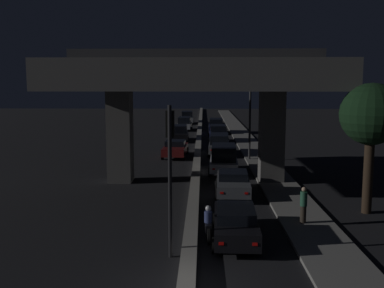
{
  "coord_description": "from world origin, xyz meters",
  "views": [
    {
      "loc": [
        0.5,
        -12.66,
        6.27
      ],
      "look_at": [
        -0.43,
        23.86,
        1.34
      ],
      "focal_mm": 42.0,
      "sensor_mm": 36.0,
      "label": 1
    }
  ],
  "objects_px": {
    "car_dark_red_lead_oncoming": "(175,148)",
    "car_white_third": "(224,158)",
    "car_grey_second": "(233,182)",
    "motorcycle_black_filtering_near": "(208,225)",
    "car_black_lead": "(235,222)",
    "pedestrian_on_sidewalk": "(304,205)",
    "car_grey_fourth": "(219,144)",
    "car_silver_third_oncoming": "(185,123)",
    "traffic_light_left_of_median": "(170,155)",
    "car_black_second_oncoming": "(179,133)",
    "car_dark_blue_fifth": "(218,133)",
    "car_dark_blue_sixth": "(216,126)",
    "street_lamp": "(247,100)",
    "car_silver_fourth_oncoming": "(187,117)"
  },
  "relations": [
    {
      "from": "car_dark_red_lead_oncoming",
      "to": "car_white_third",
      "type": "bearing_deg",
      "value": 32.2
    },
    {
      "from": "car_grey_second",
      "to": "motorcycle_black_filtering_near",
      "type": "bearing_deg",
      "value": 170.88
    },
    {
      "from": "car_grey_second",
      "to": "motorcycle_black_filtering_near",
      "type": "height_order",
      "value": "motorcycle_black_filtering_near"
    },
    {
      "from": "car_black_lead",
      "to": "pedestrian_on_sidewalk",
      "type": "relative_size",
      "value": 2.93
    },
    {
      "from": "car_grey_second",
      "to": "car_grey_fourth",
      "type": "bearing_deg",
      "value": 3.26
    },
    {
      "from": "car_white_third",
      "to": "car_dark_red_lead_oncoming",
      "type": "relative_size",
      "value": 0.97
    },
    {
      "from": "car_grey_fourth",
      "to": "car_dark_red_lead_oncoming",
      "type": "height_order",
      "value": "car_grey_fourth"
    },
    {
      "from": "car_silver_third_oncoming",
      "to": "pedestrian_on_sidewalk",
      "type": "height_order",
      "value": "car_silver_third_oncoming"
    },
    {
      "from": "car_silver_third_oncoming",
      "to": "pedestrian_on_sidewalk",
      "type": "distance_m",
      "value": 41.5
    },
    {
      "from": "traffic_light_left_of_median",
      "to": "car_black_second_oncoming",
      "type": "relative_size",
      "value": 1.13
    },
    {
      "from": "traffic_light_left_of_median",
      "to": "pedestrian_on_sidewalk",
      "type": "distance_m",
      "value": 7.24
    },
    {
      "from": "car_dark_blue_fifth",
      "to": "car_dark_blue_sixth",
      "type": "height_order",
      "value": "car_dark_blue_sixth"
    },
    {
      "from": "car_dark_blue_fifth",
      "to": "motorcycle_black_filtering_near",
      "type": "relative_size",
      "value": 2.1
    },
    {
      "from": "street_lamp",
      "to": "motorcycle_black_filtering_near",
      "type": "bearing_deg",
      "value": -100.01
    },
    {
      "from": "car_dark_blue_sixth",
      "to": "motorcycle_black_filtering_near",
      "type": "xyz_separation_m",
      "value": [
        -1.38,
        -39.07,
        -0.39
      ]
    },
    {
      "from": "car_black_lead",
      "to": "car_black_second_oncoming",
      "type": "relative_size",
      "value": 0.97
    },
    {
      "from": "pedestrian_on_sidewalk",
      "to": "car_dark_blue_sixth",
      "type": "bearing_deg",
      "value": 94.37
    },
    {
      "from": "car_grey_fourth",
      "to": "car_black_second_oncoming",
      "type": "distance_m",
      "value": 10.35
    },
    {
      "from": "car_black_lead",
      "to": "car_grey_fourth",
      "type": "relative_size",
      "value": 1.04
    },
    {
      "from": "street_lamp",
      "to": "car_grey_second",
      "type": "height_order",
      "value": "street_lamp"
    },
    {
      "from": "car_black_lead",
      "to": "car_dark_blue_sixth",
      "type": "height_order",
      "value": "car_dark_blue_sixth"
    },
    {
      "from": "street_lamp",
      "to": "car_black_lead",
      "type": "relative_size",
      "value": 1.78
    },
    {
      "from": "traffic_light_left_of_median",
      "to": "car_silver_third_oncoming",
      "type": "xyz_separation_m",
      "value": [
        -1.35,
        44.55,
        -2.8
      ]
    },
    {
      "from": "street_lamp",
      "to": "car_black_second_oncoming",
      "type": "distance_m",
      "value": 14.62
    },
    {
      "from": "car_grey_second",
      "to": "car_silver_third_oncoming",
      "type": "bearing_deg",
      "value": 8.99
    },
    {
      "from": "car_black_lead",
      "to": "car_white_third",
      "type": "relative_size",
      "value": 1.04
    },
    {
      "from": "motorcycle_black_filtering_near",
      "to": "car_silver_fourth_oncoming",
      "type": "bearing_deg",
      "value": 1.41
    },
    {
      "from": "car_grey_fourth",
      "to": "car_silver_third_oncoming",
      "type": "height_order",
      "value": "car_grey_fourth"
    },
    {
      "from": "car_grey_second",
      "to": "car_dark_blue_sixth",
      "type": "relative_size",
      "value": 1.05
    },
    {
      "from": "car_dark_red_lead_oncoming",
      "to": "motorcycle_black_filtering_near",
      "type": "relative_size",
      "value": 2.48
    },
    {
      "from": "car_black_second_oncoming",
      "to": "pedestrian_on_sidewalk",
      "type": "distance_m",
      "value": 30.48
    },
    {
      "from": "car_silver_fourth_oncoming",
      "to": "motorcycle_black_filtering_near",
      "type": "distance_m",
      "value": 52.91
    },
    {
      "from": "car_silver_fourth_oncoming",
      "to": "car_dark_blue_sixth",
      "type": "bearing_deg",
      "value": 14.23
    },
    {
      "from": "traffic_light_left_of_median",
      "to": "street_lamp",
      "type": "xyz_separation_m",
      "value": [
        4.71,
        20.67,
        1.19
      ]
    },
    {
      "from": "car_grey_second",
      "to": "car_white_third",
      "type": "xyz_separation_m",
      "value": [
        -0.24,
        6.45,
        0.31
      ]
    },
    {
      "from": "car_silver_fourth_oncoming",
      "to": "pedestrian_on_sidewalk",
      "type": "relative_size",
      "value": 2.75
    },
    {
      "from": "car_grey_second",
      "to": "car_white_third",
      "type": "height_order",
      "value": "car_white_third"
    },
    {
      "from": "car_grey_second",
      "to": "car_dark_blue_fifth",
      "type": "xyz_separation_m",
      "value": [
        -0.07,
        23.26,
        0.25
      ]
    },
    {
      "from": "car_dark_red_lead_oncoming",
      "to": "car_silver_third_oncoming",
      "type": "height_order",
      "value": "car_silver_third_oncoming"
    },
    {
      "from": "car_dark_red_lead_oncoming",
      "to": "car_dark_blue_fifth",
      "type": "bearing_deg",
      "value": 160.68
    },
    {
      "from": "car_dark_blue_fifth",
      "to": "traffic_light_left_of_median",
      "type": "bearing_deg",
      "value": 174.83
    },
    {
      "from": "car_black_lead",
      "to": "car_grey_fourth",
      "type": "distance_m",
      "value": 21.96
    },
    {
      "from": "car_silver_fourth_oncoming",
      "to": "car_silver_third_oncoming",
      "type": "bearing_deg",
      "value": -2.36
    },
    {
      "from": "car_dark_red_lead_oncoming",
      "to": "motorcycle_black_filtering_near",
      "type": "bearing_deg",
      "value": 9.7
    },
    {
      "from": "car_dark_blue_sixth",
      "to": "car_black_second_oncoming",
      "type": "bearing_deg",
      "value": 151.49
    },
    {
      "from": "car_dark_red_lead_oncoming",
      "to": "car_silver_fourth_oncoming",
      "type": "xyz_separation_m",
      "value": [
        -0.17,
        32.26,
        0.28
      ]
    },
    {
      "from": "car_white_third",
      "to": "motorcycle_black_filtering_near",
      "type": "relative_size",
      "value": 2.39
    },
    {
      "from": "car_dark_red_lead_oncoming",
      "to": "car_grey_fourth",
      "type": "bearing_deg",
      "value": 112.02
    },
    {
      "from": "car_black_lead",
      "to": "car_silver_fourth_oncoming",
      "type": "relative_size",
      "value": 1.06
    },
    {
      "from": "car_grey_fourth",
      "to": "car_dark_blue_sixth",
      "type": "height_order",
      "value": "car_dark_blue_sixth"
    }
  ]
}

